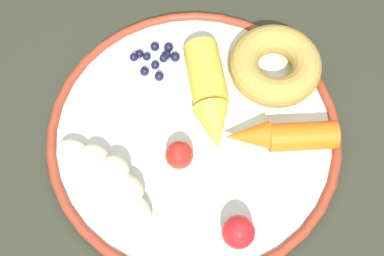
{
  "coord_description": "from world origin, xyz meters",
  "views": [
    {
      "loc": [
        -0.24,
        -0.05,
        1.28
      ],
      "look_at": [
        0.0,
        0.0,
        0.75
      ],
      "focal_mm": 46.59,
      "sensor_mm": 36.0,
      "label": 1
    }
  ],
  "objects": [
    {
      "name": "tomato_mid",
      "position": [
        -0.11,
        -0.07,
        0.77
      ],
      "size": [
        0.04,
        0.04,
        0.04
      ],
      "primitive_type": "sphere",
      "color": "red",
      "rests_on": "plate"
    },
    {
      "name": "plate",
      "position": [
        0.0,
        0.0,
        0.75
      ],
      "size": [
        0.35,
        0.35,
        0.02
      ],
      "color": "silver",
      "rests_on": "dining_table"
    },
    {
      "name": "dining_table",
      "position": [
        0.0,
        0.0,
        0.64
      ],
      "size": [
        0.9,
        0.87,
        0.74
      ],
      "color": "#2E3124",
      "rests_on": "ground_plane"
    },
    {
      "name": "ground_plane",
      "position": [
        0.0,
        0.0,
        0.0
      ],
      "size": [
        6.0,
        6.0,
        0.0
      ],
      "primitive_type": "plane",
      "color": "gray"
    },
    {
      "name": "banana",
      "position": [
        -0.07,
        0.08,
        0.76
      ],
      "size": [
        0.09,
        0.13,
        0.03
      ],
      "color": "beige",
      "rests_on": "plate"
    },
    {
      "name": "carrot_orange",
      "position": [
        0.01,
        -0.1,
        0.76
      ],
      "size": [
        0.07,
        0.13,
        0.03
      ],
      "color": "orange",
      "rests_on": "plate"
    },
    {
      "name": "tomato_near",
      "position": [
        -0.04,
        0.01,
        0.76
      ],
      "size": [
        0.03,
        0.03,
        0.03
      ],
      "primitive_type": "sphere",
      "color": "red",
      "rests_on": "plate"
    },
    {
      "name": "blueberry_pile",
      "position": [
        0.09,
        0.07,
        0.76
      ],
      "size": [
        0.06,
        0.06,
        0.02
      ],
      "color": "#191638",
      "rests_on": "plate"
    },
    {
      "name": "carrot_yellow",
      "position": [
        0.04,
        -0.01,
        0.77
      ],
      "size": [
        0.14,
        0.09,
        0.04
      ],
      "color": "yellow",
      "rests_on": "plate"
    },
    {
      "name": "donut",
      "position": [
        0.1,
        -0.08,
        0.77
      ],
      "size": [
        0.16,
        0.16,
        0.04
      ],
      "primitive_type": "torus",
      "rotation": [
        0.0,
        0.0,
        1.02
      ],
      "color": "#B69443",
      "rests_on": "plate"
    }
  ]
}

